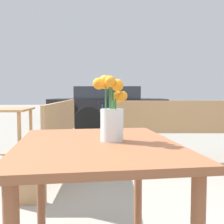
{
  "coord_description": "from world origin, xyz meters",
  "views": [
    {
      "loc": [
        -0.02,
        -1.28,
        0.96
      ],
      "look_at": [
        0.07,
        0.03,
        0.87
      ],
      "focal_mm": 45.0,
      "sensor_mm": 36.0,
      "label": 1
    }
  ],
  "objects_px": {
    "bench_middle": "(55,134)",
    "parked_car": "(108,103)",
    "bench_near": "(184,129)",
    "table_back": "(3,117)",
    "flower_vase": "(112,115)",
    "table_front": "(97,165)",
    "bicycle": "(110,121)"
  },
  "relations": [
    {
      "from": "bench_middle",
      "to": "table_back",
      "type": "bearing_deg",
      "value": 134.43
    },
    {
      "from": "flower_vase",
      "to": "table_back",
      "type": "distance_m",
      "value": 3.16
    },
    {
      "from": "bench_near",
      "to": "table_back",
      "type": "relative_size",
      "value": 2.53
    },
    {
      "from": "table_front",
      "to": "parked_car",
      "type": "relative_size",
      "value": 0.24
    },
    {
      "from": "bench_near",
      "to": "bench_middle",
      "type": "xyz_separation_m",
      "value": [
        -1.64,
        -0.32,
        -0.0
      ]
    },
    {
      "from": "table_front",
      "to": "bench_near",
      "type": "xyz_separation_m",
      "value": [
        1.19,
        2.31,
        -0.14
      ]
    },
    {
      "from": "bicycle",
      "to": "table_front",
      "type": "bearing_deg",
      "value": -94.56
    },
    {
      "from": "table_front",
      "to": "bench_near",
      "type": "height_order",
      "value": "bench_near"
    },
    {
      "from": "bench_middle",
      "to": "parked_car",
      "type": "xyz_separation_m",
      "value": [
        1.03,
        6.76,
        0.08
      ]
    },
    {
      "from": "flower_vase",
      "to": "bench_near",
      "type": "distance_m",
      "value": 2.57
    },
    {
      "from": "bench_near",
      "to": "bicycle",
      "type": "xyz_separation_m",
      "value": [
        -0.81,
        2.44,
        -0.14
      ]
    },
    {
      "from": "flower_vase",
      "to": "bench_near",
      "type": "relative_size",
      "value": 0.16
    },
    {
      "from": "flower_vase",
      "to": "bicycle",
      "type": "distance_m",
      "value": 4.75
    },
    {
      "from": "table_front",
      "to": "table_back",
      "type": "bearing_deg",
      "value": 114.48
    },
    {
      "from": "bench_near",
      "to": "parked_car",
      "type": "xyz_separation_m",
      "value": [
        -0.61,
        6.44,
        0.08
      ]
    },
    {
      "from": "bench_near",
      "to": "parked_car",
      "type": "height_order",
      "value": "parked_car"
    },
    {
      "from": "bench_middle",
      "to": "parked_car",
      "type": "relative_size",
      "value": 0.45
    },
    {
      "from": "bicycle",
      "to": "parked_car",
      "type": "relative_size",
      "value": 0.37
    },
    {
      "from": "table_front",
      "to": "flower_vase",
      "type": "relative_size",
      "value": 3.23
    },
    {
      "from": "bench_near",
      "to": "parked_car",
      "type": "bearing_deg",
      "value": 95.42
    },
    {
      "from": "bench_near",
      "to": "table_back",
      "type": "bearing_deg",
      "value": 167.46
    },
    {
      "from": "bench_middle",
      "to": "table_back",
      "type": "relative_size",
      "value": 2.43
    },
    {
      "from": "table_front",
      "to": "parked_car",
      "type": "xyz_separation_m",
      "value": [
        0.58,
        8.75,
        -0.07
      ]
    },
    {
      "from": "table_front",
      "to": "table_back",
      "type": "height_order",
      "value": "table_front"
    },
    {
      "from": "table_front",
      "to": "parked_car",
      "type": "distance_m",
      "value": 8.77
    },
    {
      "from": "bench_near",
      "to": "table_back",
      "type": "xyz_separation_m",
      "value": [
        -2.5,
        0.56,
        0.12
      ]
    },
    {
      "from": "table_back",
      "to": "parked_car",
      "type": "bearing_deg",
      "value": 72.25
    },
    {
      "from": "flower_vase",
      "to": "bicycle",
      "type": "bearing_deg",
      "value": 86.27
    },
    {
      "from": "bench_middle",
      "to": "parked_car",
      "type": "height_order",
      "value": "parked_car"
    },
    {
      "from": "bench_middle",
      "to": "parked_car",
      "type": "bearing_deg",
      "value": 81.38
    },
    {
      "from": "flower_vase",
      "to": "bench_near",
      "type": "bearing_deg",
      "value": 63.78
    },
    {
      "from": "bicycle",
      "to": "table_back",
      "type": "bearing_deg",
      "value": -131.81
    }
  ]
}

